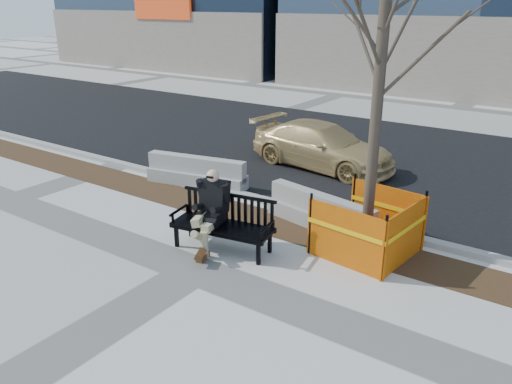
% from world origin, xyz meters
% --- Properties ---
extents(ground, '(120.00, 120.00, 0.00)m').
position_xyz_m(ground, '(0.00, 0.00, 0.00)').
color(ground, beige).
rests_on(ground, ground).
extents(mulch_strip, '(40.00, 1.20, 0.02)m').
position_xyz_m(mulch_strip, '(0.00, 2.60, 0.00)').
color(mulch_strip, '#47301C').
rests_on(mulch_strip, ground).
extents(asphalt_street, '(60.00, 10.40, 0.01)m').
position_xyz_m(asphalt_street, '(0.00, 8.80, 0.00)').
color(asphalt_street, black).
rests_on(asphalt_street, ground).
extents(curb, '(60.00, 0.25, 0.12)m').
position_xyz_m(curb, '(0.00, 3.55, 0.06)').
color(curb, '#9E9B93').
rests_on(curb, ground).
extents(bench, '(2.20, 1.11, 1.12)m').
position_xyz_m(bench, '(-0.10, 0.95, 0.00)').
color(bench, black).
rests_on(bench, ground).
extents(seated_man, '(0.89, 1.26, 1.62)m').
position_xyz_m(seated_man, '(-0.38, 0.96, 0.00)').
color(seated_man, black).
rests_on(seated_man, ground).
extents(tree_fence, '(2.83, 2.83, 6.37)m').
position_xyz_m(tree_fence, '(2.30, 2.51, 0.00)').
color(tree_fence, orange).
rests_on(tree_fence, ground).
extents(sedan, '(4.68, 2.34, 1.31)m').
position_xyz_m(sedan, '(-1.06, 6.96, 0.00)').
color(sedan, tan).
rests_on(sedan, ground).
extents(jersey_barrier_left, '(2.89, 1.13, 0.81)m').
position_xyz_m(jersey_barrier_left, '(-3.06, 3.57, 0.00)').
color(jersey_barrier_left, '#A29F98').
rests_on(jersey_barrier_left, ground).
extents(jersey_barrier_right, '(2.79, 1.07, 0.78)m').
position_xyz_m(jersey_barrier_right, '(1.01, 3.03, 0.00)').
color(jersey_barrier_right, gray).
rests_on(jersey_barrier_right, ground).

